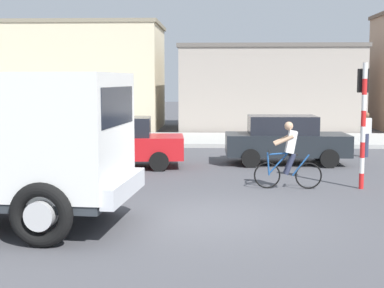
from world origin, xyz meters
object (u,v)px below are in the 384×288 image
(cyclist, at_px, (289,155))
(traffic_light_pole, at_px, (363,108))
(car_red_near, at_px, (119,142))
(car_white_mid, at_px, (285,139))
(pedestrian_near_kerb, at_px, (366,134))

(cyclist, distance_m, traffic_light_pole, 2.23)
(car_red_near, distance_m, car_white_mid, 5.46)
(car_white_mid, relative_size, pedestrian_near_kerb, 2.48)
(car_red_near, height_order, pedestrian_near_kerb, pedestrian_near_kerb)
(pedestrian_near_kerb, bearing_deg, car_white_mid, -150.16)
(traffic_light_pole, height_order, car_white_mid, traffic_light_pole)
(traffic_light_pole, xyz_separation_m, car_red_near, (-6.79, 3.17, -1.25))
(traffic_light_pole, bearing_deg, pedestrian_near_kerb, 74.06)
(car_red_near, bearing_deg, car_white_mid, 10.07)
(traffic_light_pole, bearing_deg, car_white_mid, 109.00)
(car_red_near, bearing_deg, traffic_light_pole, -25.03)
(cyclist, bearing_deg, pedestrian_near_kerb, 59.56)
(traffic_light_pole, height_order, pedestrian_near_kerb, traffic_light_pole)
(cyclist, distance_m, car_red_near, 5.94)
(car_red_near, bearing_deg, pedestrian_near_kerb, 17.89)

